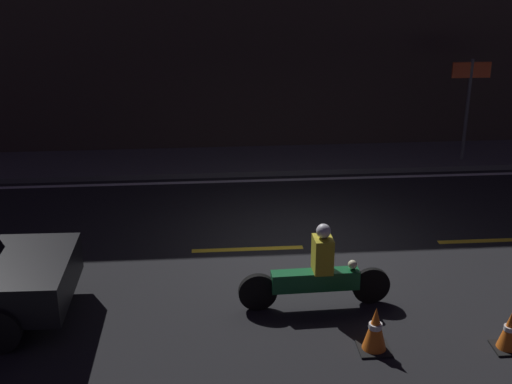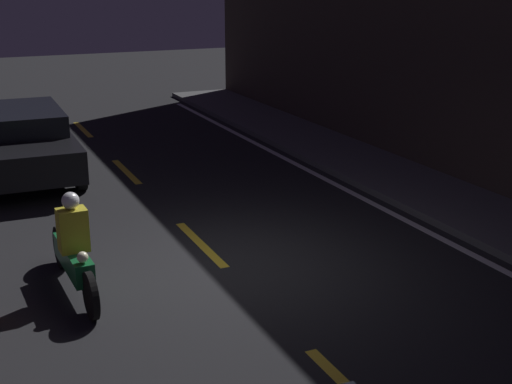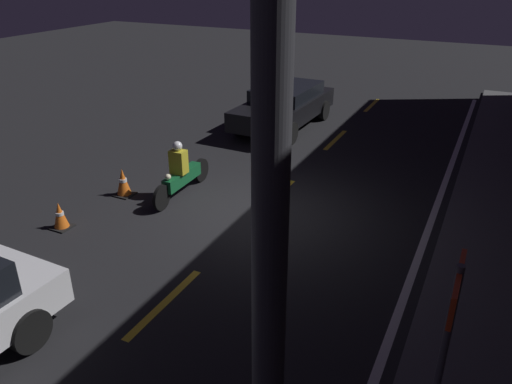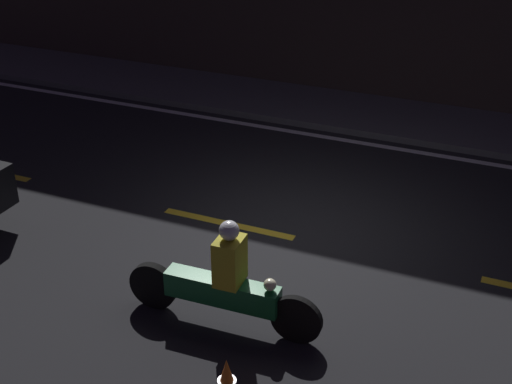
{
  "view_description": "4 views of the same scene",
  "coord_description": "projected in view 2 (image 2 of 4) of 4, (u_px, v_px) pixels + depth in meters",
  "views": [
    {
      "loc": [
        -1.77,
        -11.48,
        5.63
      ],
      "look_at": [
        -0.82,
        0.37,
        0.95
      ],
      "focal_mm": 50.0,
      "sensor_mm": 36.0,
      "label": 1
    },
    {
      "loc": [
        8.57,
        -3.39,
        3.96
      ],
      "look_at": [
        0.25,
        0.36,
        1.14
      ],
      "focal_mm": 50.0,
      "sensor_mm": 36.0,
      "label": 2
    },
    {
      "loc": [
        8.77,
        4.24,
        5.1
      ],
      "look_at": [
        1.32,
        0.59,
        1.21
      ],
      "focal_mm": 35.0,
      "sensor_mm": 36.0,
      "label": 3
    },
    {
      "loc": [
        2.77,
        -7.88,
        5.15
      ],
      "look_at": [
        -0.41,
        -0.38,
        0.82
      ],
      "focal_mm": 50.0,
      "sensor_mm": 36.0,
      "label": 4
    }
  ],
  "objects": [
    {
      "name": "raised_curb",
      "position": [
        488.0,
        218.0,
        11.79
      ],
      "size": [
        28.0,
        1.91,
        0.12
      ],
      "color": "#4C4C4F",
      "rests_on": "ground"
    },
    {
      "name": "lane_dash_c",
      "position": [
        201.0,
        244.0,
        10.83
      ],
      "size": [
        2.0,
        0.14,
        0.01
      ],
      "color": "gold",
      "rests_on": "ground"
    },
    {
      "name": "ground_plane",
      "position": [
        225.0,
        268.0,
        9.96
      ],
      "size": [
        56.0,
        56.0,
        0.0
      ],
      "primitive_type": "plane",
      "color": "black"
    },
    {
      "name": "motorcycle",
      "position": [
        73.0,
        251.0,
        9.09
      ],
      "size": [
        2.34,
        0.37,
        1.36
      ],
      "rotation": [
        0.0,
        0.0,
        0.03
      ],
      "color": "black",
      "rests_on": "ground"
    },
    {
      "name": "van_black",
      "position": [
        20.0,
        140.0,
        14.24
      ],
      "size": [
        4.58,
        2.06,
        1.35
      ],
      "rotation": [
        0.0,
        0.0,
        -0.02
      ],
      "color": "black",
      "rests_on": "ground"
    },
    {
      "name": "lane_dash_a",
      "position": [
        83.0,
        129.0,
        18.67
      ],
      "size": [
        2.0,
        0.14,
        0.01
      ],
      "color": "gold",
      "rests_on": "ground"
    },
    {
      "name": "lane_solid_kerb",
      "position": [
        428.0,
        232.0,
        11.33
      ],
      "size": [
        25.2,
        0.14,
        0.01
      ],
      "color": "silver",
      "rests_on": "ground"
    },
    {
      "name": "lane_dash_b",
      "position": [
        126.0,
        171.0,
        14.75
      ],
      "size": [
        2.0,
        0.14,
        0.01
      ],
      "color": "gold",
      "rests_on": "ground"
    }
  ]
}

